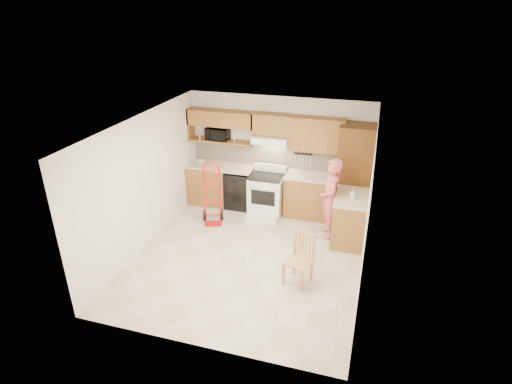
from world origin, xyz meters
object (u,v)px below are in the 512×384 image
at_px(microwave, 218,134).
at_px(hand_truck, 212,196).
at_px(range, 266,193).
at_px(person, 330,199).
at_px(dining_chair, 298,260).

distance_m(microwave, hand_truck, 1.46).
height_order(range, person, person).
xyz_separation_m(hand_truck, dining_chair, (2.12, -1.54, -0.17)).
bearing_deg(person, range, -122.76).
bearing_deg(microwave, hand_truck, -73.21).
bearing_deg(person, hand_truck, -99.71).
bearing_deg(hand_truck, microwave, 82.06).
bearing_deg(dining_chair, range, 136.11).
distance_m(person, dining_chair, 1.72).
relative_size(range, hand_truck, 0.86).
bearing_deg(dining_chair, microwave, 151.06).
xyz_separation_m(range, hand_truck, (-0.98, -0.64, 0.09)).
height_order(range, dining_chair, range).
xyz_separation_m(microwave, hand_truck, (0.24, -1.03, -1.01)).
bearing_deg(range, dining_chair, -62.43).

